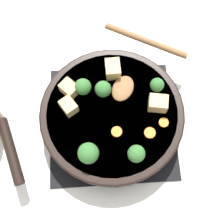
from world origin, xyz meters
The scene contains 16 objects.
ground_plane centered at (0.00, 0.00, 0.00)m, with size 2.40×2.40×0.00m, color white.
front_burner_grate centered at (0.00, 0.00, 0.01)m, with size 0.31×0.31×0.03m.
skillet_pan centered at (0.00, 0.00, 0.05)m, with size 0.34×0.44×0.05m.
wooden_spoon centered at (-0.12, 0.07, 0.08)m, with size 0.23×0.20×0.02m.
tofu_cube_center_large centered at (-0.10, 0.01, 0.09)m, with size 0.04×0.03×0.03m, color #DBB770.
tofu_cube_near_handle centered at (-0.01, 0.10, 0.09)m, with size 0.04×0.03×0.03m, color #DBB770.
tofu_cube_east_chunk centered at (-0.01, -0.10, 0.09)m, with size 0.04×0.03×0.03m, color #DBB770.
tofu_cube_west_chunk centered at (-0.06, -0.10, 0.09)m, with size 0.04×0.03×0.03m, color #DBB770.
broccoli_floret_near_spoon centered at (-0.05, -0.02, 0.10)m, with size 0.04×0.04×0.05m.
broccoli_floret_center_top centered at (-0.05, 0.11, 0.10)m, with size 0.03×0.03×0.04m.
broccoli_floret_east_rim centered at (0.10, -0.06, 0.11)m, with size 0.05×0.05×0.05m.
broccoli_floret_west_rim centered at (0.11, 0.04, 0.10)m, with size 0.04×0.04×0.05m.
broccoli_floret_north_edge centered at (-0.06, -0.06, 0.10)m, with size 0.04×0.04×0.05m.
carrot_slice_orange_thin centered at (0.03, 0.11, 0.08)m, with size 0.02×0.02×0.01m, color orange.
carrot_slice_near_center centered at (0.06, 0.08, 0.08)m, with size 0.03×0.03×0.01m, color orange.
carrot_slice_edge_slice centered at (0.05, 0.01, 0.08)m, with size 0.02×0.02×0.01m, color orange.
Camera 1 is at (0.25, -0.02, 0.75)m, focal length 50.00 mm.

